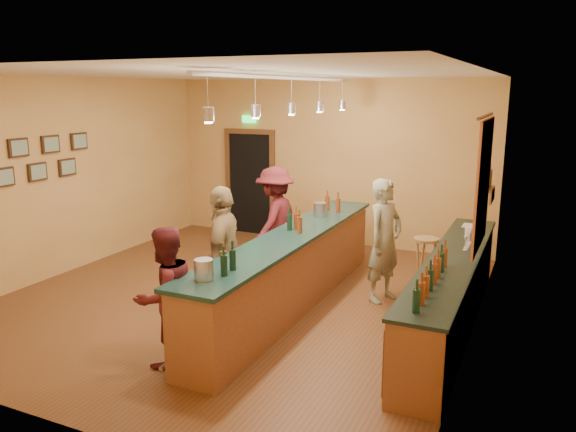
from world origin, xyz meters
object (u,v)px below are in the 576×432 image
at_px(customer_a, 165,297).
at_px(bar_stool, 426,247).
at_px(back_counter, 451,292).
at_px(tasting_bar, 291,265).
at_px(customer_b, 224,256).
at_px(bartender, 385,241).
at_px(customer_c, 275,220).

relative_size(customer_a, bar_stool, 1.99).
bearing_deg(back_counter, customer_a, -139.67).
relative_size(tasting_bar, customer_a, 3.25).
distance_m(customer_a, customer_b, 1.24).
relative_size(back_counter, customer_a, 2.90).
relative_size(back_counter, tasting_bar, 0.89).
bearing_deg(bar_stool, bartender, -120.26).
height_order(customer_a, bar_stool, customer_a).
distance_m(customer_c, bar_stool, 2.45).
bearing_deg(bartender, customer_c, 97.50).
height_order(tasting_bar, bartender, bartender).
distance_m(customer_a, customer_c, 3.43).
distance_m(tasting_bar, bartender, 1.39).
relative_size(back_counter, customer_b, 2.49).
relative_size(bartender, bar_stool, 2.25).
height_order(tasting_bar, customer_c, customer_c).
bearing_deg(back_counter, customer_b, -158.54).
height_order(bartender, customer_c, customer_c).
distance_m(bartender, customer_c, 2.04).
relative_size(back_counter, bar_stool, 5.77).
bearing_deg(bartender, back_counter, -98.79).
bearing_deg(back_counter, customer_c, 159.75).
bearing_deg(customer_a, customer_c, -158.58).
bearing_deg(bartender, tasting_bar, 147.51).
height_order(back_counter, bartender, bartender).
distance_m(tasting_bar, customer_b, 1.08).
height_order(customer_b, customer_c, customer_b).
height_order(back_counter, customer_c, customer_c).
xyz_separation_m(tasting_bar, customer_b, (-0.55, -0.88, 0.31)).
height_order(back_counter, bar_stool, back_counter).
bearing_deg(tasting_bar, customer_b, -121.93).
distance_m(bartender, bar_stool, 0.91).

